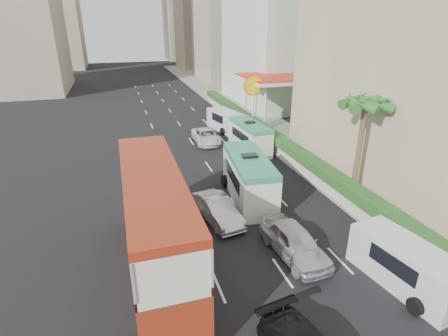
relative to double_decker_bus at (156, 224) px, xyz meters
name	(u,v)px	position (x,y,z in m)	size (l,w,h in m)	color
ground_plane	(273,248)	(6.00, 0.00, -2.53)	(200.00, 200.00, 0.00)	black
double_decker_bus	(156,224)	(0.00, 0.00, 0.00)	(2.50, 11.00, 5.06)	maroon
car_silver_lane_a	(218,220)	(3.97, 3.55, -2.53)	(1.55, 4.44, 1.46)	silver
car_silver_lane_b	(293,255)	(6.75, -0.89, -2.53)	(1.91, 4.75, 1.62)	silver
van_asset	(206,143)	(6.95, 18.15, -2.53)	(2.23, 4.84, 1.35)	silver
minibus_near	(249,178)	(6.77, 5.77, -1.03)	(2.26, 6.77, 3.00)	silver
minibus_far	(250,137)	(10.34, 14.94, -1.23)	(1.95, 5.86, 2.60)	silver
panel_van_near	(406,265)	(10.57, -4.27, -1.51)	(2.03, 5.08, 2.03)	silver
panel_van_far	(226,121)	(10.17, 21.91, -1.48)	(2.11, 5.27, 2.11)	silver
sidewalk	(256,119)	(15.00, 25.00, -2.44)	(6.00, 120.00, 0.18)	#99968C
kerb_wall	(272,144)	(12.20, 14.00, -1.85)	(0.30, 44.00, 1.00)	silver
hedge	(272,135)	(12.20, 14.00, -1.00)	(1.10, 44.00, 0.70)	#2D6626
palm_tree	(359,150)	(13.80, 4.00, 0.85)	(0.36, 0.36, 6.40)	brown
shell_station	(271,100)	(16.00, 23.00, 0.22)	(6.50, 8.00, 5.50)	silver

